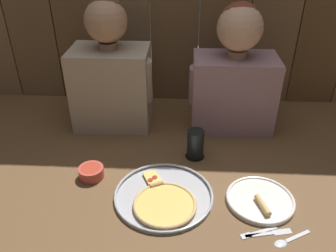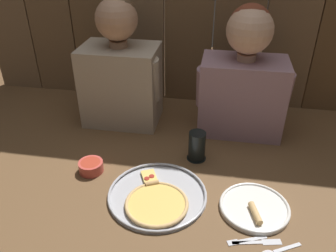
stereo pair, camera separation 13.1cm
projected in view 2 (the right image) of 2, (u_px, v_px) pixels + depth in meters
ground_plane at (164, 179)px, 1.32m from camera, size 3.20×3.20×0.00m
pizza_tray at (157, 197)px, 1.23m from camera, size 0.36×0.36×0.03m
dinner_plate at (254, 207)px, 1.18m from camera, size 0.24×0.24×0.03m
drinking_glass at (197, 146)px, 1.41m from camera, size 0.08×0.08×0.13m
dipping_bowl at (91, 166)px, 1.36m from camera, size 0.10×0.10×0.04m
table_fork at (245, 240)px, 1.07m from camera, size 0.13×0.06×0.01m
table_knife at (257, 242)px, 1.07m from camera, size 0.16×0.05×0.01m
table_spoon at (274, 251)px, 1.03m from camera, size 0.13×0.08×0.01m
diner_left at (120, 69)px, 1.58m from camera, size 0.39×0.24×0.59m
diner_right at (244, 77)px, 1.50m from camera, size 0.41×0.22×0.57m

